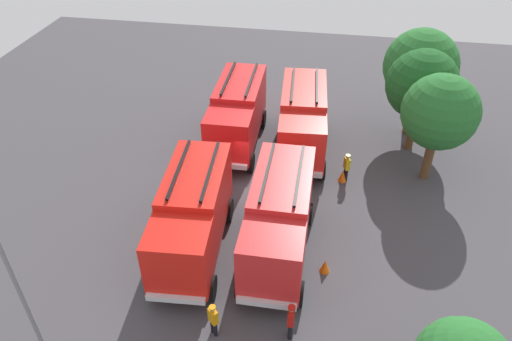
% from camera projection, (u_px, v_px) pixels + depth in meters
% --- Properties ---
extents(ground_plane, '(47.55, 47.55, 0.00)m').
position_uv_depth(ground_plane, '(256.00, 192.00, 25.76)').
color(ground_plane, '#423F44').
extents(fire_truck_0, '(7.26, 2.90, 3.88)m').
position_uv_depth(fire_truck_0, '(237.00, 113.00, 28.23)').
color(fire_truck_0, red).
rests_on(fire_truck_0, ground).
extents(fire_truck_1, '(7.36, 3.18, 3.88)m').
position_uv_depth(fire_truck_1, '(192.00, 214.00, 21.09)').
color(fire_truck_1, red).
rests_on(fire_truck_1, ground).
extents(fire_truck_2, '(7.36, 3.18, 3.88)m').
position_uv_depth(fire_truck_2, '(303.00, 119.00, 27.64)').
color(fire_truck_2, red).
rests_on(fire_truck_2, ground).
extents(fire_truck_3, '(7.22, 2.81, 3.88)m').
position_uv_depth(fire_truck_3, '(279.00, 218.00, 20.90)').
color(fire_truck_3, red).
rests_on(fire_truck_3, ground).
extents(firefighter_0, '(0.48, 0.37, 1.64)m').
position_uv_depth(firefighter_0, '(347.00, 166.00, 26.06)').
color(firefighter_0, black).
rests_on(firefighter_0, ground).
extents(firefighter_1, '(0.47, 0.47, 1.60)m').
position_uv_depth(firefighter_1, '(213.00, 319.00, 18.22)').
color(firefighter_1, black).
rests_on(firefighter_1, ground).
extents(firefighter_2, '(0.42, 0.29, 1.77)m').
position_uv_depth(firefighter_2, '(291.00, 320.00, 18.06)').
color(firefighter_2, black).
rests_on(firefighter_2, ground).
extents(tree_0, '(4.29, 4.29, 6.64)m').
position_uv_depth(tree_0, '(421.00, 66.00, 27.90)').
color(tree_0, brown).
rests_on(tree_0, ground).
extents(tree_1, '(3.98, 3.98, 6.17)m').
position_uv_depth(tree_1, '(422.00, 85.00, 26.69)').
color(tree_1, brown).
rests_on(tree_1, ground).
extents(tree_2, '(3.91, 3.91, 6.07)m').
position_uv_depth(tree_2, '(440.00, 112.00, 24.38)').
color(tree_2, brown).
rests_on(tree_2, ground).
extents(traffic_cone_0, '(0.48, 0.48, 0.68)m').
position_uv_depth(traffic_cone_0, '(218.00, 112.00, 31.95)').
color(traffic_cone_0, '#F2600C').
rests_on(traffic_cone_0, ground).
extents(traffic_cone_1, '(0.47, 0.47, 0.67)m').
position_uv_depth(traffic_cone_1, '(343.00, 176.00, 26.33)').
color(traffic_cone_1, '#F2600C').
rests_on(traffic_cone_1, ground).
extents(traffic_cone_2, '(0.45, 0.45, 0.64)m').
position_uv_depth(traffic_cone_2, '(325.00, 266.00, 21.11)').
color(traffic_cone_2, '#F2600C').
rests_on(traffic_cone_2, ground).
extents(lamppost, '(0.36, 0.36, 7.01)m').
position_uv_depth(lamppost, '(16.00, 284.00, 15.52)').
color(lamppost, slate).
rests_on(lamppost, ground).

